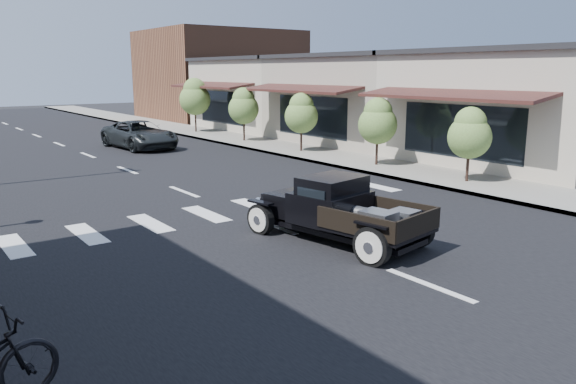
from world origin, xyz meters
TOP-DOWN VIEW (x-y plane):
  - ground at (0.00, 0.00)m, footprint 120.00×120.00m
  - road at (0.00, 15.00)m, footprint 14.00×80.00m
  - road_markings at (0.00, 10.00)m, footprint 12.00×60.00m
  - sidewalk_right at (8.50, 15.00)m, footprint 3.00×80.00m
  - storefront_near at (15.00, 4.00)m, footprint 10.00×9.00m
  - storefront_mid at (15.00, 13.00)m, footprint 10.00×9.00m
  - storefront_far at (15.00, 22.00)m, footprint 10.00×9.00m
  - far_building_right at (15.50, 32.00)m, footprint 11.00×10.00m
  - small_tree_a at (8.30, 2.34)m, footprint 1.45×1.45m
  - small_tree_b at (8.30, 6.65)m, footprint 1.54×1.54m
  - small_tree_c at (8.30, 11.61)m, footprint 1.56×1.56m
  - small_tree_d at (8.30, 16.70)m, footprint 1.64×1.64m
  - small_tree_e at (8.30, 22.37)m, footprint 1.90×1.90m
  - hotrod_pickup at (0.47, 0.04)m, footprint 2.81×4.70m
  - second_car at (2.89, 17.92)m, footprint 2.65×5.09m

SIDE VIEW (x-z plane):
  - ground at x=0.00m, z-range 0.00..0.00m
  - road_markings at x=0.00m, z-range -0.03..0.03m
  - road at x=0.00m, z-range 0.00..0.02m
  - sidewalk_right at x=8.50m, z-range 0.00..0.15m
  - second_car at x=2.89m, z-range 0.00..1.37m
  - hotrod_pickup at x=0.47m, z-range 0.00..1.53m
  - small_tree_a at x=8.30m, z-range 0.15..2.57m
  - small_tree_b at x=8.30m, z-range 0.15..2.72m
  - small_tree_c at x=8.30m, z-range 0.15..2.75m
  - small_tree_d at x=8.30m, z-range 0.15..2.88m
  - small_tree_e at x=8.30m, z-range 0.15..3.31m
  - storefront_near at x=15.00m, z-range 0.00..4.50m
  - storefront_mid at x=15.00m, z-range 0.00..4.50m
  - storefront_far at x=15.00m, z-range 0.00..4.50m
  - far_building_right at x=15.50m, z-range 0.00..7.00m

